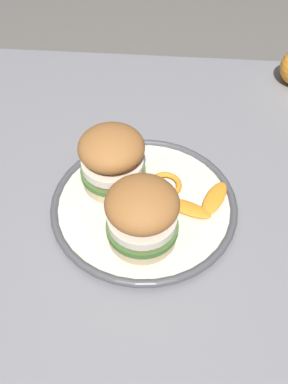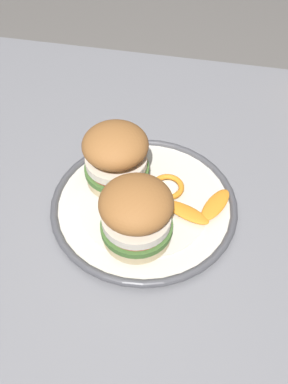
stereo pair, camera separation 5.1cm
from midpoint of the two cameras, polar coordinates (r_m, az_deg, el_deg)
name	(u,v)px [view 2 (the right image)]	position (r m, az deg, el deg)	size (l,w,h in m)	color
ground_plane	(118,368)	(1.32, -2.38, -22.61)	(8.00, 8.00, 0.00)	slate
dining_table	(100,242)	(0.74, -3.96, -6.83)	(1.49, 0.94, 0.73)	gray
dinner_plate	(144,205)	(0.67, 2.21, -1.82)	(0.29, 0.29, 0.02)	silver
sandwich_half_left	(136,214)	(0.58, 1.50, -3.11)	(0.14, 0.14, 0.10)	beige
sandwich_half_right	(116,156)	(0.65, -1.55, 4.78)	(0.14, 0.14, 0.10)	beige
orange_peel_curled	(168,187)	(0.68, 5.37, 0.58)	(0.06, 0.06, 0.01)	orange
orange_peel_strip_long	(187,212)	(0.65, 8.05, -2.84)	(0.08, 0.05, 0.01)	orange
orange_peel_strip_short	(215,205)	(0.66, 11.80, -1.78)	(0.05, 0.08, 0.01)	orange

